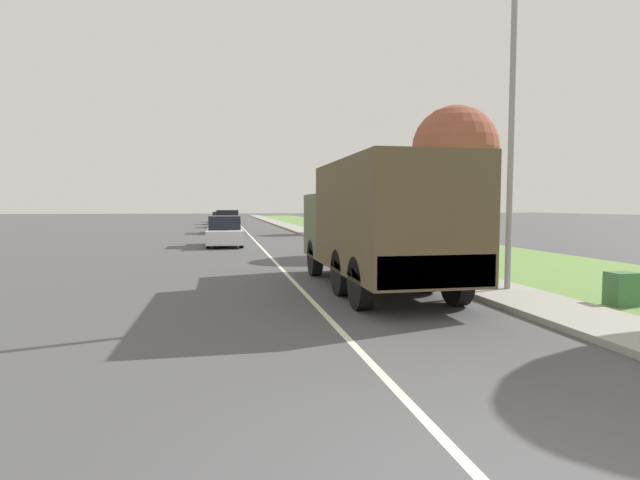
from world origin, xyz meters
name	(u,v)px	position (x,y,z in m)	size (l,w,h in m)	color
ground_plane	(245,230)	(0.00, 40.00, 0.00)	(180.00, 180.00, 0.00)	#4C4C4F
lane_centre_stripe	(245,230)	(0.00, 40.00, 0.00)	(0.12, 120.00, 0.00)	silver
sidewalk_right	(297,229)	(4.50, 40.00, 0.06)	(1.80, 120.00, 0.12)	#9E9B93
grass_strip_right	(346,229)	(8.90, 40.00, 0.01)	(7.00, 120.00, 0.02)	#6B9347
military_truck	(378,221)	(1.84, 8.82, 1.71)	(2.38, 7.51, 3.12)	#545B3D
car_nearest_ahead	(225,233)	(-1.79, 23.24, 0.70)	(1.80, 4.15, 1.56)	silver
car_second_ahead	(228,223)	(-1.49, 35.79, 0.77)	(1.82, 4.37, 1.75)	maroon
car_third_ahead	(225,220)	(-1.61, 45.71, 0.67)	(1.85, 4.17, 1.49)	tan
car_fourth_ahead	(220,219)	(-2.08, 53.61, 0.64)	(1.87, 4.24, 1.39)	silver
car_farthest_ahead	(223,217)	(-1.81, 62.17, 0.64)	(1.95, 4.76, 1.40)	black
pickup_truck	(440,236)	(6.98, 16.41, 0.85)	(1.93, 5.28, 1.75)	silver
lamp_post	(506,79)	(4.57, 7.75, 5.02)	(1.69, 0.24, 8.41)	gray
tree_mid_right	(455,150)	(8.22, 17.67, 4.56)	(3.78, 3.78, 6.46)	brown
tree_far_right	(373,167)	(9.51, 33.99, 5.04)	(2.84, 2.84, 6.47)	brown
utility_box	(622,289)	(6.20, 5.88, 0.37)	(0.55, 0.45, 0.70)	#3D7042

